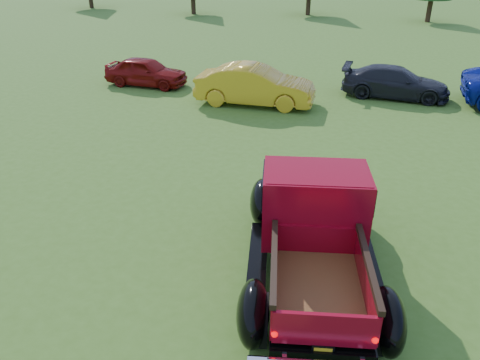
# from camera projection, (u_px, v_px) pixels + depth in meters

# --- Properties ---
(ground) EXTENTS (120.00, 120.00, 0.00)m
(ground) POSITION_uv_depth(u_px,v_px,m) (231.00, 221.00, 10.34)
(ground) COLOR #3C601B
(ground) RESTS_ON ground
(pickup_truck) EXTENTS (3.30, 5.52, 1.95)m
(pickup_truck) POSITION_uv_depth(u_px,v_px,m) (313.00, 220.00, 8.65)
(pickup_truck) COLOR black
(pickup_truck) RESTS_ON ground
(show_car_red) EXTENTS (3.46, 1.47, 1.17)m
(show_car_red) POSITION_uv_depth(u_px,v_px,m) (146.00, 72.00, 19.50)
(show_car_red) COLOR maroon
(show_car_red) RESTS_ON ground
(show_car_yellow) EXTENTS (4.40, 1.64, 1.44)m
(show_car_yellow) POSITION_uv_depth(u_px,v_px,m) (255.00, 85.00, 17.21)
(show_car_yellow) COLOR gold
(show_car_yellow) RESTS_ON ground
(show_car_grey) EXTENTS (4.13, 1.85, 1.17)m
(show_car_grey) POSITION_uv_depth(u_px,v_px,m) (395.00, 82.00, 18.06)
(show_car_grey) COLOR black
(show_car_grey) RESTS_ON ground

